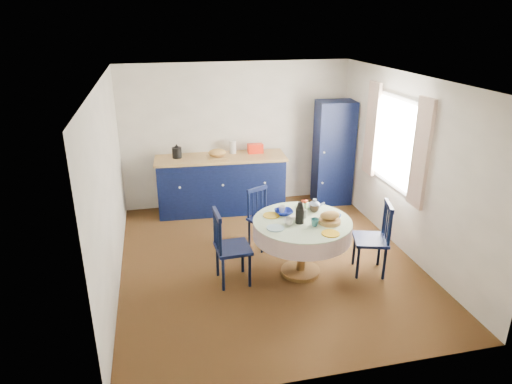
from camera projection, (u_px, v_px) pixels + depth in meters
floor at (268, 261)px, 6.40m from camera, size 4.50×4.50×0.00m
ceiling at (270, 79)px, 5.49m from camera, size 4.50×4.50×0.00m
wall_back at (237, 135)px, 7.99m from camera, size 4.00×0.02×2.50m
wall_left at (109, 189)px, 5.54m from camera, size 0.02×4.50×2.50m
wall_right at (407, 166)px, 6.36m from camera, size 0.02×4.50×2.50m
window at (396, 142)px, 6.52m from camera, size 0.10×1.74×1.45m
kitchen_counter at (221, 183)px, 7.87m from camera, size 2.24×0.83×1.22m
pantry_cabinet at (333, 153)px, 8.09m from camera, size 0.68×0.51×1.85m
dining_table at (303, 229)px, 5.87m from camera, size 1.27×1.27×1.05m
chair_left at (230, 247)px, 5.73m from camera, size 0.45×0.47×1.00m
chair_far at (262, 217)px, 6.69m from camera, size 0.51×0.50×0.88m
chair_right at (374, 238)px, 5.95m from camera, size 0.53×0.54×0.99m
mug_a at (289, 221)px, 5.70m from camera, size 0.12×0.12×0.09m
mug_b at (315, 222)px, 5.67m from camera, size 0.10×0.10×0.10m
mug_c at (314, 208)px, 6.07m from camera, size 0.13×0.13×0.10m
mug_d at (282, 209)px, 6.05m from camera, size 0.10×0.10×0.09m
cobalt_bowl at (284, 212)px, 6.00m from camera, size 0.24×0.24×0.06m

